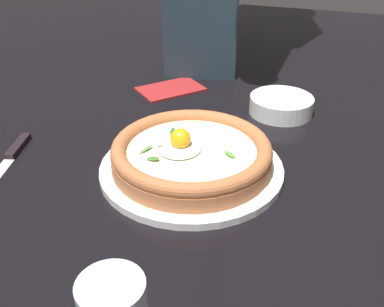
% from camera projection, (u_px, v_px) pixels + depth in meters
% --- Properties ---
extents(ground_plane, '(2.40, 2.40, 0.03)m').
position_uv_depth(ground_plane, '(187.00, 178.00, 0.72)').
color(ground_plane, black).
rests_on(ground_plane, ground).
extents(pizza_plate, '(0.29, 0.29, 0.01)m').
position_uv_depth(pizza_plate, '(192.00, 167.00, 0.71)').
color(pizza_plate, white).
rests_on(pizza_plate, ground).
extents(pizza, '(0.25, 0.25, 0.06)m').
position_uv_depth(pizza, '(192.00, 152.00, 0.70)').
color(pizza, '#BE7044').
rests_on(pizza, pizza_plate).
extents(side_bowl, '(0.13, 0.13, 0.03)m').
position_uv_depth(side_bowl, '(281.00, 105.00, 0.89)').
color(side_bowl, white).
rests_on(side_bowl, ground).
extents(table_knife, '(0.21, 0.07, 0.01)m').
position_uv_depth(table_knife, '(10.00, 157.00, 0.74)').
color(table_knife, silver).
rests_on(table_knife, ground).
extents(folded_napkin, '(0.16, 0.16, 0.01)m').
position_uv_depth(folded_napkin, '(171.00, 88.00, 1.00)').
color(folded_napkin, maroon).
rests_on(folded_napkin, ground).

